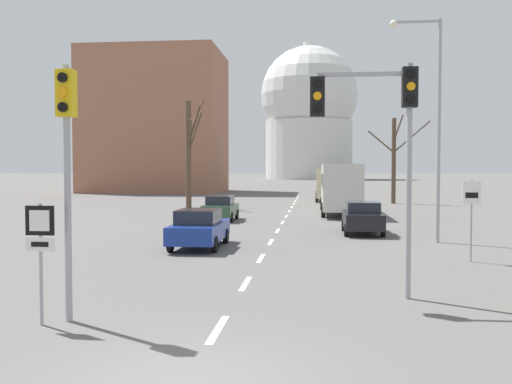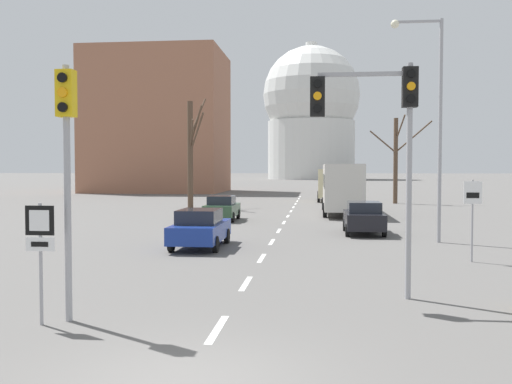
{
  "view_description": "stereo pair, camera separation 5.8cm",
  "coord_description": "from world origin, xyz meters",
  "px_view_note": "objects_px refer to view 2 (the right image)",
  "views": [
    {
      "loc": [
        1.89,
        -8.08,
        3.17
      ],
      "look_at": [
        0.48,
        5.6,
        2.61
      ],
      "focal_mm": 40.0,
      "sensor_mm": 36.0,
      "label": 1
    },
    {
      "loc": [
        1.95,
        -8.08,
        3.17
      ],
      "look_at": [
        0.48,
        5.6,
        2.61
      ],
      "focal_mm": 40.0,
      "sensor_mm": 36.0,
      "label": 2
    }
  ],
  "objects_px": {
    "route_sign_post": "(40,242)",
    "sedan_mid_centre": "(200,228)",
    "traffic_signal_near_right": "(378,120)",
    "city_bus": "(342,185)",
    "traffic_signal_near_left": "(67,144)",
    "delivery_truck": "(330,184)",
    "sedan_near_right": "(364,218)",
    "speed_limit_sign": "(472,206)",
    "street_lamp_right": "(432,108)",
    "sedan_near_left": "(222,208)"
  },
  "relations": [
    {
      "from": "route_sign_post",
      "to": "street_lamp_right",
      "type": "relative_size",
      "value": 0.26
    },
    {
      "from": "sedan_near_right",
      "to": "sedan_mid_centre",
      "type": "relative_size",
      "value": 0.9
    },
    {
      "from": "street_lamp_right",
      "to": "sedan_mid_centre",
      "type": "bearing_deg",
      "value": -164.36
    },
    {
      "from": "traffic_signal_near_right",
      "to": "sedan_near_right",
      "type": "relative_size",
      "value": 1.44
    },
    {
      "from": "sedan_near_right",
      "to": "traffic_signal_near_right",
      "type": "bearing_deg",
      "value": -93.26
    },
    {
      "from": "speed_limit_sign",
      "to": "street_lamp_right",
      "type": "bearing_deg",
      "value": 94.18
    },
    {
      "from": "speed_limit_sign",
      "to": "street_lamp_right",
      "type": "relative_size",
      "value": 0.29
    },
    {
      "from": "sedan_near_left",
      "to": "sedan_near_right",
      "type": "bearing_deg",
      "value": -38.14
    },
    {
      "from": "traffic_signal_near_right",
      "to": "street_lamp_right",
      "type": "relative_size",
      "value": 0.6
    },
    {
      "from": "traffic_signal_near_left",
      "to": "city_bus",
      "type": "distance_m",
      "value": 30.14
    },
    {
      "from": "city_bus",
      "to": "delivery_truck",
      "type": "height_order",
      "value": "city_bus"
    },
    {
      "from": "traffic_signal_near_left",
      "to": "city_bus",
      "type": "relative_size",
      "value": 0.49
    },
    {
      "from": "traffic_signal_near_right",
      "to": "sedan_mid_centre",
      "type": "height_order",
      "value": "traffic_signal_near_right"
    },
    {
      "from": "street_lamp_right",
      "to": "sedan_near_left",
      "type": "distance_m",
      "value": 14.95
    },
    {
      "from": "traffic_signal_near_right",
      "to": "sedan_near_right",
      "type": "height_order",
      "value": "traffic_signal_near_right"
    },
    {
      "from": "traffic_signal_near_right",
      "to": "speed_limit_sign",
      "type": "relative_size",
      "value": 2.04
    },
    {
      "from": "traffic_signal_near_left",
      "to": "route_sign_post",
      "type": "distance_m",
      "value": 2.07
    },
    {
      "from": "delivery_truck",
      "to": "route_sign_post",
      "type": "bearing_deg",
      "value": -98.54
    },
    {
      "from": "traffic_signal_near_left",
      "to": "traffic_signal_near_right",
      "type": "relative_size",
      "value": 0.93
    },
    {
      "from": "route_sign_post",
      "to": "delivery_truck",
      "type": "distance_m",
      "value": 45.72
    },
    {
      "from": "traffic_signal_near_right",
      "to": "route_sign_post",
      "type": "xyz_separation_m",
      "value": [
        -7.02,
        -3.18,
        -2.66
      ]
    },
    {
      "from": "speed_limit_sign",
      "to": "delivery_truck",
      "type": "bearing_deg",
      "value": 96.32
    },
    {
      "from": "city_bus",
      "to": "speed_limit_sign",
      "type": "bearing_deg",
      "value": -80.28
    },
    {
      "from": "city_bus",
      "to": "delivery_truck",
      "type": "xyz_separation_m",
      "value": [
        -0.47,
        15.55,
        -0.35
      ]
    },
    {
      "from": "traffic_signal_near_right",
      "to": "city_bus",
      "type": "relative_size",
      "value": 0.53
    },
    {
      "from": "speed_limit_sign",
      "to": "sedan_near_right",
      "type": "relative_size",
      "value": 0.71
    },
    {
      "from": "traffic_signal_near_right",
      "to": "route_sign_post",
      "type": "distance_m",
      "value": 8.15
    },
    {
      "from": "sedan_near_right",
      "to": "delivery_truck",
      "type": "height_order",
      "value": "delivery_truck"
    },
    {
      "from": "traffic_signal_near_right",
      "to": "sedan_near_left",
      "type": "height_order",
      "value": "traffic_signal_near_right"
    },
    {
      "from": "route_sign_post",
      "to": "delivery_truck",
      "type": "bearing_deg",
      "value": 81.46
    },
    {
      "from": "street_lamp_right",
      "to": "city_bus",
      "type": "relative_size",
      "value": 0.88
    },
    {
      "from": "route_sign_post",
      "to": "sedan_mid_centre",
      "type": "height_order",
      "value": "route_sign_post"
    },
    {
      "from": "street_lamp_right",
      "to": "city_bus",
      "type": "distance_m",
      "value": 16.21
    },
    {
      "from": "route_sign_post",
      "to": "sedan_near_left",
      "type": "height_order",
      "value": "route_sign_post"
    },
    {
      "from": "traffic_signal_near_right",
      "to": "sedan_near_left",
      "type": "relative_size",
      "value": 1.49
    },
    {
      "from": "traffic_signal_near_left",
      "to": "sedan_near_right",
      "type": "relative_size",
      "value": 1.34
    },
    {
      "from": "traffic_signal_near_left",
      "to": "city_bus",
      "type": "bearing_deg",
      "value": 76.87
    },
    {
      "from": "speed_limit_sign",
      "to": "sedan_mid_centre",
      "type": "relative_size",
      "value": 0.64
    },
    {
      "from": "street_lamp_right",
      "to": "city_bus",
      "type": "height_order",
      "value": "street_lamp_right"
    },
    {
      "from": "traffic_signal_near_left",
      "to": "route_sign_post",
      "type": "relative_size",
      "value": 2.13
    },
    {
      "from": "traffic_signal_near_left",
      "to": "sedan_near_left",
      "type": "relative_size",
      "value": 1.38
    },
    {
      "from": "route_sign_post",
      "to": "speed_limit_sign",
      "type": "xyz_separation_m",
      "value": [
        10.79,
        9.03,
        0.21
      ]
    },
    {
      "from": "street_lamp_right",
      "to": "traffic_signal_near_right",
      "type": "bearing_deg",
      "value": -107.12
    },
    {
      "from": "street_lamp_right",
      "to": "delivery_truck",
      "type": "relative_size",
      "value": 1.32
    },
    {
      "from": "traffic_signal_near_left",
      "to": "traffic_signal_near_right",
      "type": "bearing_deg",
      "value": 23.21
    },
    {
      "from": "sedan_mid_centre",
      "to": "city_bus",
      "type": "bearing_deg",
      "value": 70.63
    },
    {
      "from": "traffic_signal_near_left",
      "to": "sedan_near_right",
      "type": "distance_m",
      "value": 18.54
    },
    {
      "from": "sedan_near_right",
      "to": "delivery_truck",
      "type": "distance_m",
      "value": 28.13
    },
    {
      "from": "sedan_near_right",
      "to": "delivery_truck",
      "type": "relative_size",
      "value": 0.55
    },
    {
      "from": "traffic_signal_near_left",
      "to": "traffic_signal_near_right",
      "type": "distance_m",
      "value": 7.21
    }
  ]
}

